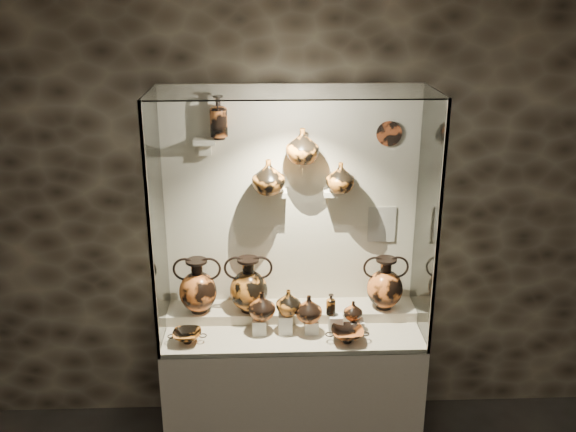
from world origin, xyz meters
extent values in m
cube|color=#2B231B|center=(0.00, 2.50, 1.60)|extent=(5.00, 0.02, 3.20)
cube|color=beige|center=(0.00, 2.18, 0.40)|extent=(1.70, 0.60, 0.80)
cube|color=#BCAC92|center=(0.00, 2.18, 0.82)|extent=(1.68, 0.58, 0.03)
cube|color=#BCAC92|center=(0.00, 2.35, 0.85)|extent=(1.70, 0.25, 0.10)
cube|color=beige|center=(0.00, 2.50, 1.60)|extent=(1.70, 0.03, 1.60)
cube|color=white|center=(0.00, 1.88, 1.60)|extent=(1.70, 0.01, 1.60)
cube|color=white|center=(-0.85, 2.18, 1.60)|extent=(0.01, 0.60, 1.60)
cube|color=white|center=(0.85, 2.18, 1.60)|extent=(0.01, 0.60, 1.60)
cube|color=white|center=(0.00, 2.18, 2.40)|extent=(1.70, 0.60, 0.01)
cube|color=gray|center=(-0.84, 1.89, 1.60)|extent=(0.02, 0.02, 1.60)
cube|color=gray|center=(0.84, 1.89, 1.60)|extent=(0.02, 0.02, 1.60)
cube|color=silver|center=(-0.22, 2.13, 0.88)|extent=(0.09, 0.09, 0.10)
cube|color=silver|center=(-0.05, 2.13, 0.90)|extent=(0.09, 0.09, 0.13)
cube|color=silver|center=(0.12, 2.13, 0.88)|extent=(0.09, 0.09, 0.09)
cube|color=silver|center=(0.28, 2.13, 0.89)|extent=(0.09, 0.09, 0.12)
cube|color=silver|center=(0.42, 2.13, 0.87)|extent=(0.09, 0.09, 0.08)
cube|color=beige|center=(-0.55, 2.42, 2.05)|extent=(0.14, 0.12, 0.04)
cube|color=beige|center=(-0.10, 2.42, 1.70)|extent=(0.14, 0.12, 0.04)
cube|color=beige|center=(0.10, 2.42, 1.90)|extent=(0.10, 0.12, 0.04)
cube|color=beige|center=(0.28, 2.42, 1.70)|extent=(0.14, 0.12, 0.04)
imported|color=#CE6327|center=(-0.20, 2.15, 1.02)|extent=(0.19, 0.19, 0.18)
imported|color=#C36C22|center=(-0.03, 2.15, 1.05)|extent=(0.21, 0.21, 0.17)
imported|color=#CE6327|center=(0.10, 2.11, 1.01)|extent=(0.22, 0.22, 0.18)
imported|color=#CE6327|center=(0.39, 2.15, 0.98)|extent=(0.15, 0.15, 0.13)
imported|color=#C36C22|center=(-0.15, 2.36, 1.83)|extent=(0.28, 0.28, 0.22)
imported|color=#C36C22|center=(0.07, 2.36, 2.03)|extent=(0.23, 0.23, 0.22)
imported|color=#C36C22|center=(0.31, 2.38, 1.82)|extent=(0.22, 0.22, 0.20)
cylinder|color=#98401E|center=(0.63, 2.47, 2.08)|extent=(0.16, 0.02, 0.16)
cube|color=beige|center=(0.62, 2.47, 1.45)|extent=(0.19, 0.01, 0.25)
camera|label=1|loc=(-0.17, -1.57, 2.98)|focal=40.00mm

